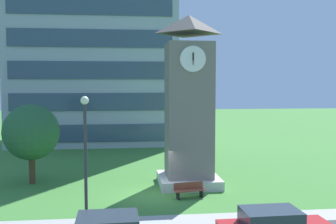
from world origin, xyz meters
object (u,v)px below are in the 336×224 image
tree_by_building (31,132)px  clock_tower (189,110)px  street_lamp (85,149)px  park_bench (189,190)px

tree_by_building → clock_tower: bearing=-8.0°
clock_tower → tree_by_building: bearing=172.0°
clock_tower → tree_by_building: 10.44m
clock_tower → street_lamp: size_ratio=1.82×
clock_tower → street_lamp: bearing=-127.2°
tree_by_building → street_lamp: bearing=-64.3°
clock_tower → park_bench: (-0.44, -2.92, -4.46)m
street_lamp → tree_by_building: (-4.39, 9.14, -0.32)m
clock_tower → tree_by_building: clock_tower is taller
clock_tower → street_lamp: (-5.84, -7.70, -1.19)m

